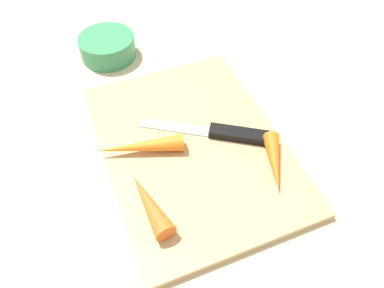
# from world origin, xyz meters

# --- Properties ---
(ground_plane) EXTENTS (1.40, 1.40, 0.00)m
(ground_plane) POSITION_xyz_m (0.00, 0.00, 0.00)
(ground_plane) COLOR #C6B793
(cutting_board) EXTENTS (0.36, 0.26, 0.01)m
(cutting_board) POSITION_xyz_m (0.00, 0.00, 0.01)
(cutting_board) COLOR tan
(cutting_board) RESTS_ON ground_plane
(knife) EXTENTS (0.13, 0.18, 0.01)m
(knife) POSITION_xyz_m (0.01, 0.06, 0.02)
(knife) COLOR #B7B7BC
(knife) RESTS_ON cutting_board
(carrot_longest) EXTENTS (0.06, 0.13, 0.03)m
(carrot_longest) POSITION_xyz_m (-0.01, -0.08, 0.03)
(carrot_longest) COLOR orange
(carrot_longest) RESTS_ON cutting_board
(carrot_shortest) EXTENTS (0.09, 0.06, 0.02)m
(carrot_shortest) POSITION_xyz_m (0.08, 0.09, 0.02)
(carrot_shortest) COLOR orange
(carrot_shortest) RESTS_ON cutting_board
(carrot_medium) EXTENTS (0.10, 0.04, 0.03)m
(carrot_medium) POSITION_xyz_m (0.08, -0.09, 0.03)
(carrot_medium) COLOR orange
(carrot_medium) RESTS_ON cutting_board
(small_bowl) EXTENTS (0.10, 0.10, 0.04)m
(small_bowl) POSITION_xyz_m (-0.27, -0.06, 0.02)
(small_bowl) COLOR #388C59
(small_bowl) RESTS_ON ground_plane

